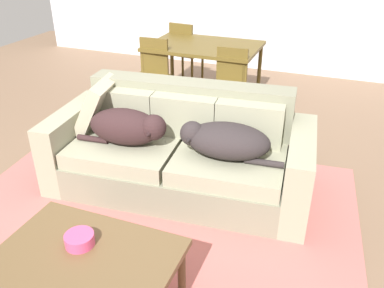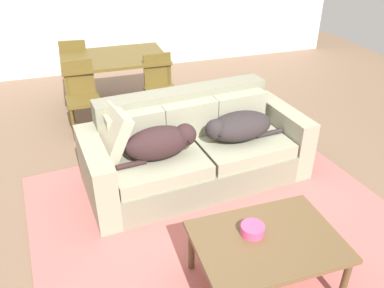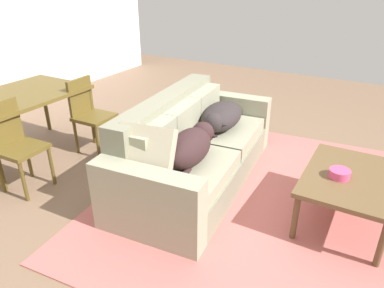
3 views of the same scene
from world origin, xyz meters
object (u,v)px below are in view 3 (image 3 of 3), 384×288
(throw_pillow_by_left_arm, at_px, (145,155))
(couch, at_px, (192,150))
(dining_table, at_px, (19,100))
(dining_chair_near_left, at_px, (15,142))
(dog_on_right_cushion, at_px, (221,117))
(coffee_table, at_px, (350,181))
(dining_chair_near_right, at_px, (89,112))
(bowl_on_coffee_table, at_px, (340,174))
(dog_on_left_cushion, at_px, (191,146))

(throw_pillow_by_left_arm, bearing_deg, couch, 1.64)
(dining_table, xyz_separation_m, dining_chair_near_left, (-0.49, -0.54, -0.20))
(dining_table, distance_m, dining_chair_near_left, 0.75)
(dog_on_right_cushion, distance_m, coffee_table, 1.45)
(dining_chair_near_left, bearing_deg, dining_chair_near_right, -2.82)
(bowl_on_coffee_table, distance_m, dining_chair_near_right, 2.84)
(dog_on_left_cushion, bearing_deg, couch, 23.33)
(bowl_on_coffee_table, distance_m, dining_table, 3.42)
(dining_chair_near_left, height_order, dining_chair_near_right, dining_chair_near_left)
(dog_on_right_cushion, bearing_deg, bowl_on_coffee_table, -114.72)
(dining_table, xyz_separation_m, dining_chair_near_right, (0.50, -0.54, -0.21))
(coffee_table, relative_size, dining_table, 0.73)
(dog_on_right_cushion, height_order, dining_chair_near_left, dining_chair_near_left)
(dog_on_left_cushion, bearing_deg, bowl_on_coffee_table, -79.40)
(throw_pillow_by_left_arm, bearing_deg, dining_chair_near_left, 96.90)
(dining_chair_near_left, bearing_deg, couch, -57.70)
(dog_on_right_cushion, xyz_separation_m, dining_table, (-0.92, 2.07, 0.11))
(couch, height_order, bowl_on_coffee_table, couch)
(couch, distance_m, bowl_on_coffee_table, 1.43)
(coffee_table, bearing_deg, dining_chair_near_left, 109.39)
(dog_on_right_cushion, distance_m, throw_pillow_by_left_arm, 1.24)
(dining_chair_near_right, bearing_deg, bowl_on_coffee_table, -92.39)
(dog_on_right_cushion, bearing_deg, throw_pillow_by_left_arm, 170.24)
(couch, xyz_separation_m, bowl_on_coffee_table, (-0.03, -1.42, 0.16))
(couch, relative_size, throw_pillow_by_left_arm, 4.82)
(dining_table, height_order, dining_chair_near_left, dining_chair_near_left)
(dog_on_left_cushion, xyz_separation_m, bowl_on_coffee_table, (0.35, -1.21, -0.11))
(throw_pillow_by_left_arm, bearing_deg, dining_table, 80.97)
(dining_chair_near_right, bearing_deg, throw_pillow_by_left_arm, -121.20)
(coffee_table, relative_size, dining_chair_near_left, 1.13)
(dog_on_right_cushion, xyz_separation_m, dining_chair_near_right, (-0.42, 1.53, -0.10))
(dining_table, distance_m, dining_chair_near_right, 0.77)
(dining_table, height_order, dining_chair_near_right, dining_chair_near_right)
(couch, xyz_separation_m, dog_on_right_cushion, (0.42, -0.12, 0.25))
(dog_on_right_cushion, bearing_deg, coffee_table, -110.67)
(coffee_table, distance_m, dining_chair_near_right, 2.92)
(dog_on_left_cushion, xyz_separation_m, dining_table, (-0.11, 2.17, 0.09))
(coffee_table, height_order, dining_table, dining_table)
(dog_on_right_cushion, relative_size, coffee_table, 0.84)
(coffee_table, relative_size, dining_chair_near_right, 1.15)
(dog_on_left_cushion, xyz_separation_m, dog_on_right_cushion, (0.80, 0.09, -0.02))
(dog_on_right_cushion, xyz_separation_m, dining_chair_near_left, (-1.41, 1.54, -0.09))
(dog_on_right_cushion, distance_m, dining_chair_near_left, 2.09)
(dog_on_left_cushion, bearing_deg, dog_on_right_cushion, 1.23)
(coffee_table, bearing_deg, dining_table, 98.87)
(coffee_table, distance_m, dining_table, 3.52)
(dining_table, relative_size, dining_chair_near_left, 1.55)
(couch, distance_m, dining_table, 2.05)
(dining_table, bearing_deg, dog_on_right_cushion, -66.10)
(couch, relative_size, coffee_table, 2.26)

